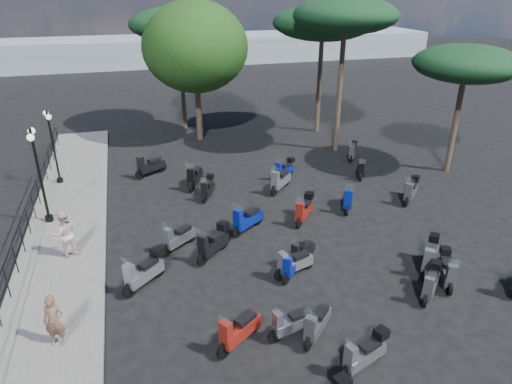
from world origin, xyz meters
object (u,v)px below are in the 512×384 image
object	(u,v)px
scooter_16	(280,181)
scooter_19	(430,256)
scooter_12	(291,323)
scooter_7	(317,324)
scooter_3	(178,238)
scooter_10	(195,177)
scooter_2	(213,243)
scooter_4	(150,166)
scooter_18	(431,283)
pine_2	(178,24)
woman	(54,321)
scooter_22	(284,169)
scooter_1	(144,272)
scooter_6	(364,354)
scooter_28	(353,152)
pine_1	(345,16)
lamp_post_1	(39,170)
scooter_20	(304,210)
scooter_0	(239,331)
scooter_25	(447,270)
scooter_14	(302,253)
broadleaf_tree	(195,47)
scooter_21	(348,199)
pine_0	(323,23)
scooter_13	(294,264)
scooter_26	(411,191)
scooter_27	(361,170)
lamp_post_2	(53,142)
scooter_15	(207,188)
scooter_9	(247,220)
pedestrian_far	(65,234)

from	to	relation	value
scooter_16	scooter_19	xyz separation A→B (m)	(2.84, -7.58, 0.01)
scooter_12	scooter_7	bearing A→B (deg)	-124.23
scooter_3	scooter_10	xyz separation A→B (m)	(1.48, 5.43, 0.05)
scooter_2	scooter_4	xyz separation A→B (m)	(-1.62, 8.31, -0.02)
scooter_18	pine_2	bearing A→B (deg)	-30.41
woman	scooter_22	bearing A→B (deg)	60.00
scooter_1	scooter_6	size ratio (longest dim) A/B	0.94
scooter_28	pine_1	bearing A→B (deg)	-49.08
lamp_post_1	scooter_19	size ratio (longest dim) A/B	2.82
lamp_post_1	scooter_3	size ratio (longest dim) A/B	2.78
scooter_1	scooter_18	distance (m)	9.14
scooter_4	scooter_20	world-z (taller)	scooter_4
scooter_0	pine_2	bearing A→B (deg)	-38.82
scooter_12	scooter_16	bearing A→B (deg)	-30.84
scooter_22	scooter_20	bearing A→B (deg)	136.36
woman	scooter_25	bearing A→B (deg)	14.11
scooter_6	scooter_14	distance (m)	4.99
scooter_16	scooter_19	size ratio (longest dim) A/B	1.06
broadleaf_tree	pine_1	xyz separation A→B (m)	(7.32, -4.24, 1.84)
scooter_3	scooter_22	size ratio (longest dim) A/B	1.06
scooter_10	scooter_28	size ratio (longest dim) A/B	1.32
scooter_7	scooter_21	distance (m)	8.27
pine_0	scooter_1	bearing A→B (deg)	-130.44
scooter_7	scooter_19	xyz separation A→B (m)	(5.04, 2.00, 0.07)
scooter_10	broadleaf_tree	distance (m)	8.95
scooter_10	scooter_25	distance (m)	12.04
scooter_13	scooter_26	size ratio (longest dim) A/B	1.20
scooter_25	scooter_27	distance (m)	8.97
scooter_20	scooter_1	bearing A→B (deg)	62.28
scooter_25	scooter_1	bearing A→B (deg)	10.97
lamp_post_2	scooter_0	xyz separation A→B (m)	(5.75, -12.91, -1.70)
woman	scooter_14	bearing A→B (deg)	30.53
scooter_6	scooter_12	xyz separation A→B (m)	(-1.38, 1.65, -0.05)
scooter_7	scooter_14	size ratio (longest dim) A/B	1.04
scooter_6	scooter_28	size ratio (longest dim) A/B	1.20
scooter_26	pine_2	bearing A→B (deg)	-13.72
scooter_12	pine_1	size ratio (longest dim) A/B	0.19
lamp_post_2	scooter_1	size ratio (longest dim) A/B	2.42
scooter_26	scooter_16	bearing A→B (deg)	19.73
scooter_10	pine_2	distance (m)	11.78
woman	scooter_15	xyz separation A→B (m)	(5.65, 8.26, -0.46)
scooter_9	scooter_21	xyz separation A→B (m)	(4.75, 0.67, -0.01)
scooter_13	scooter_16	distance (m)	6.84
scooter_22	pine_0	distance (m)	10.48
scooter_0	scooter_6	distance (m)	3.34
scooter_9	scooter_19	bearing A→B (deg)	-164.66
woman	pedestrian_far	bearing A→B (deg)	107.28
scooter_10	scooter_25	world-z (taller)	scooter_10
lamp_post_1	broadleaf_tree	world-z (taller)	broadleaf_tree
scooter_6	scooter_16	size ratio (longest dim) A/B	1.06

